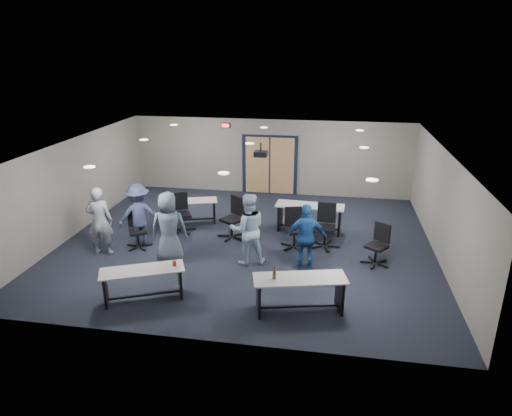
% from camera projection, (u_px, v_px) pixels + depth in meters
% --- Properties ---
extents(floor, '(10.00, 10.00, 0.00)m').
position_uv_depth(floor, '(247.00, 242.00, 12.65)').
color(floor, black).
rests_on(floor, ground).
extents(back_wall, '(10.00, 0.04, 2.70)m').
position_uv_depth(back_wall, '(270.00, 157.00, 16.36)').
color(back_wall, gray).
rests_on(back_wall, floor).
extents(front_wall, '(10.00, 0.04, 2.70)m').
position_uv_depth(front_wall, '(199.00, 276.00, 8.02)').
color(front_wall, gray).
rests_on(front_wall, floor).
extents(left_wall, '(0.04, 9.00, 2.70)m').
position_uv_depth(left_wall, '(74.00, 187.00, 12.98)').
color(left_wall, gray).
rests_on(left_wall, floor).
extents(right_wall, '(0.04, 9.00, 2.70)m').
position_uv_depth(right_wall, '(443.00, 207.00, 11.40)').
color(right_wall, gray).
rests_on(right_wall, floor).
extents(ceiling, '(10.00, 9.00, 0.04)m').
position_uv_depth(ceiling, '(246.00, 146.00, 11.73)').
color(ceiling, white).
rests_on(ceiling, back_wall).
extents(double_door, '(2.00, 0.07, 2.20)m').
position_uv_depth(double_door, '(270.00, 165.00, 16.43)').
color(double_door, black).
rests_on(double_door, back_wall).
extents(exit_sign, '(0.32, 0.07, 0.18)m').
position_uv_depth(exit_sign, '(226.00, 125.00, 16.19)').
color(exit_sign, black).
rests_on(exit_sign, back_wall).
extents(ceiling_projector, '(0.35, 0.32, 0.37)m').
position_uv_depth(ceiling_projector, '(261.00, 154.00, 12.25)').
color(ceiling_projector, black).
rests_on(ceiling_projector, ceiling).
extents(ceiling_can_lights, '(6.24, 5.74, 0.02)m').
position_uv_depth(ceiling_can_lights, '(248.00, 145.00, 11.97)').
color(ceiling_can_lights, white).
rests_on(ceiling_can_lights, ceiling).
extents(table_front_left, '(1.83, 1.24, 0.82)m').
position_uv_depth(table_front_left, '(143.00, 279.00, 9.69)').
color(table_front_left, '#B4B1AA').
rests_on(table_front_left, floor).
extents(table_front_right, '(1.97, 1.05, 1.04)m').
position_uv_depth(table_front_right, '(299.00, 288.00, 9.24)').
color(table_front_right, '#B4B1AA').
rests_on(table_front_right, floor).
extents(table_back_left, '(1.85, 1.10, 0.71)m').
position_uv_depth(table_back_left, '(188.00, 208.00, 13.88)').
color(table_back_left, '#B4B1AA').
rests_on(table_back_left, floor).
extents(table_back_right, '(2.00, 0.78, 0.80)m').
position_uv_depth(table_back_right, '(310.00, 213.00, 13.26)').
color(table_back_right, '#B4B1AA').
rests_on(table_back_right, floor).
extents(chair_back_a, '(0.96, 0.96, 1.13)m').
position_uv_depth(chair_back_a, '(182.00, 213.00, 13.19)').
color(chair_back_a, black).
rests_on(chair_back_a, floor).
extents(chair_back_b, '(1.01, 1.01, 1.17)m').
position_uv_depth(chair_back_b, '(232.00, 218.00, 12.78)').
color(chair_back_b, black).
rests_on(chair_back_b, floor).
extents(chair_back_c, '(0.84, 0.84, 1.09)m').
position_uv_depth(chair_back_c, '(295.00, 229.00, 12.14)').
color(chair_back_c, black).
rests_on(chair_back_c, floor).
extents(chair_back_d, '(0.79, 0.79, 1.19)m').
position_uv_depth(chair_back_d, '(325.00, 227.00, 12.16)').
color(chair_back_d, black).
rests_on(chair_back_d, floor).
extents(chair_loose_left, '(0.87, 0.87, 1.01)m').
position_uv_depth(chair_loose_left, '(138.00, 230.00, 12.16)').
color(chair_loose_left, black).
rests_on(chair_loose_left, floor).
extents(chair_loose_right, '(0.90, 0.90, 1.03)m').
position_uv_depth(chair_loose_right, '(377.00, 245.00, 11.23)').
color(chair_loose_right, black).
rests_on(chair_loose_right, floor).
extents(person_gray, '(0.72, 0.53, 1.83)m').
position_uv_depth(person_gray, '(100.00, 221.00, 11.68)').
color(person_gray, '#92999F').
rests_on(person_gray, floor).
extents(person_plaid, '(0.99, 0.75, 1.83)m').
position_uv_depth(person_plaid, '(169.00, 228.00, 11.23)').
color(person_plaid, slate).
rests_on(person_plaid, floor).
extents(person_lightblue, '(1.06, 0.93, 1.83)m').
position_uv_depth(person_lightblue, '(248.00, 229.00, 11.15)').
color(person_lightblue, '#B6D0F2').
rests_on(person_lightblue, floor).
extents(person_navy, '(1.02, 0.53, 1.66)m').
position_uv_depth(person_navy, '(306.00, 237.00, 10.89)').
color(person_navy, '#1A478F').
rests_on(person_navy, floor).
extents(person_back, '(1.30, 1.09, 1.74)m').
position_uv_depth(person_back, '(139.00, 215.00, 12.19)').
color(person_back, '#3A4169').
rests_on(person_back, floor).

